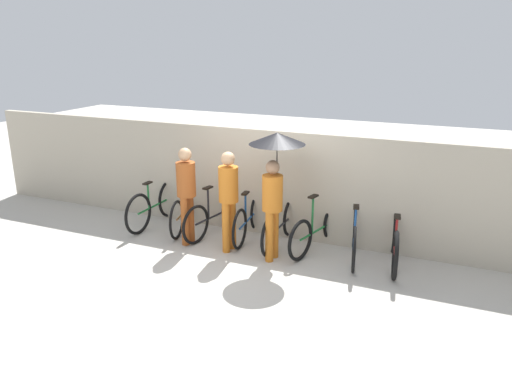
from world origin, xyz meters
TOP-DOWN VIEW (x-y plane):
  - ground_plane at (0.00, 0.00)m, footprint 30.00×30.00m
  - back_wall at (0.00, 1.67)m, footprint 12.40×0.12m
  - parked_bicycle_0 at (-2.20, 1.24)m, footprint 0.44×1.77m
  - parked_bicycle_1 at (-1.57, 1.33)m, footprint 0.55×1.73m
  - parked_bicycle_2 at (-0.94, 1.28)m, footprint 0.49×1.76m
  - parked_bicycle_3 at (-0.32, 1.34)m, footprint 0.44×1.65m
  - parked_bicycle_4 at (0.31, 1.26)m, footprint 0.44×1.68m
  - parked_bicycle_5 at (0.94, 1.34)m, footprint 0.59×1.72m
  - parked_bicycle_6 at (1.57, 1.24)m, footprint 0.53×1.67m
  - parked_bicycle_7 at (2.20, 1.24)m, footprint 0.47×1.71m
  - pedestrian_leading at (-1.18, 0.71)m, footprint 0.32×0.32m
  - pedestrian_center at (-0.39, 0.72)m, footprint 0.32×0.32m
  - pedestrian_trailing at (0.40, 0.75)m, footprint 0.87×0.87m

SIDE VIEW (x-z plane):
  - ground_plane at x=0.00m, z-range 0.00..0.00m
  - parked_bicycle_5 at x=0.94m, z-range -0.19..0.91m
  - parked_bicycle_2 at x=-0.94m, z-range -0.12..0.85m
  - parked_bicycle_3 at x=-0.32m, z-range -0.14..0.87m
  - parked_bicycle_4 at x=0.31m, z-range -0.15..0.88m
  - parked_bicycle_1 at x=-1.57m, z-range -0.12..0.86m
  - parked_bicycle_6 at x=1.57m, z-range -0.16..0.92m
  - parked_bicycle_7 at x=2.20m, z-range -0.17..0.93m
  - parked_bicycle_0 at x=-2.20m, z-range -0.16..0.94m
  - back_wall at x=0.00m, z-range 0.00..1.89m
  - pedestrian_leading at x=-1.18m, z-range 0.14..1.81m
  - pedestrian_center at x=-0.39m, z-range 0.14..1.82m
  - pedestrian_trailing at x=0.40m, z-range 0.51..2.54m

